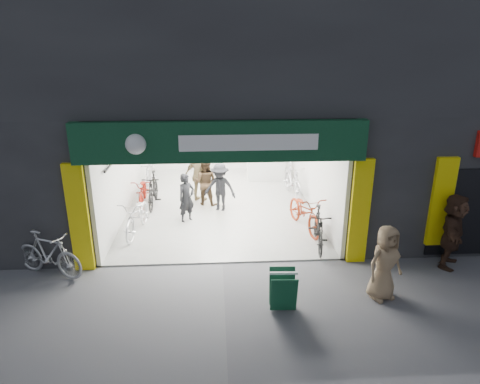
{
  "coord_description": "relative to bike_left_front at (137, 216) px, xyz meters",
  "views": [
    {
      "loc": [
        -0.14,
        -9.21,
        5.12
      ],
      "look_at": [
        0.51,
        1.5,
        1.3
      ],
      "focal_mm": 32.0,
      "sensor_mm": 36.0,
      "label": 1
    }
  ],
  "objects": [
    {
      "name": "bike_right_front",
      "position": [
        4.82,
        -1.18,
        0.01
      ],
      "size": [
        0.74,
        1.83,
        1.07
      ],
      "primitive_type": "imported",
      "rotation": [
        0.0,
        0.0,
        -0.14
      ],
      "color": "black",
      "rests_on": "ground"
    },
    {
      "name": "bike_left_front",
      "position": [
        0.0,
        0.0,
        0.0
      ],
      "size": [
        0.94,
        2.08,
        1.05
      ],
      "primitive_type": "imported",
      "rotation": [
        0.0,
        0.0,
        -0.12
      ],
      "color": "silver",
      "rests_on": "ground"
    },
    {
      "name": "sandwich_board",
      "position": [
        3.48,
        -3.81,
        -0.08
      ],
      "size": [
        0.55,
        0.56,
        0.81
      ],
      "rotation": [
        0.0,
        0.0,
        -0.05
      ],
      "color": "#104228",
      "rests_on": "ground"
    },
    {
      "name": "customer_b",
      "position": [
        1.86,
        2.07,
        0.26
      ],
      "size": [
        0.9,
        0.79,
        1.58
      ],
      "primitive_type": "imported",
      "rotation": [
        0.0,
        0.0,
        2.85
      ],
      "color": "#3C2B1B",
      "rests_on": "ground"
    },
    {
      "name": "ground",
      "position": [
        2.32,
        -1.89,
        -0.53
      ],
      "size": [
        60.0,
        60.0,
        0.0
      ],
      "primitive_type": "plane",
      "color": "#56565B",
      "rests_on": "ground"
    },
    {
      "name": "bike_left_midfront",
      "position": [
        0.16,
        2.06,
        0.03
      ],
      "size": [
        0.54,
        1.86,
        1.11
      ],
      "primitive_type": "imported",
      "rotation": [
        0.0,
        0.0,
        -0.01
      ],
      "color": "black",
      "rests_on": "ground"
    },
    {
      "name": "customer_a",
      "position": [
        1.32,
        0.71,
        0.22
      ],
      "size": [
        0.65,
        0.62,
        1.5
      ],
      "primitive_type": "imported",
      "rotation": [
        0.0,
        0.0,
        0.7
      ],
      "color": "black",
      "rests_on": "ground"
    },
    {
      "name": "building",
      "position": [
        3.23,
        3.09,
        3.79
      ],
      "size": [
        17.0,
        10.27,
        8.0
      ],
      "color": "#232326",
      "rests_on": "ground"
    },
    {
      "name": "bike_left_midback",
      "position": [
        -0.18,
        2.23,
        -0.06
      ],
      "size": [
        0.74,
        1.83,
        0.94
      ],
      "primitive_type": "imported",
      "rotation": [
        0.0,
        0.0,
        0.07
      ],
      "color": "maroon",
      "rests_on": "ground"
    },
    {
      "name": "bike_right_mid",
      "position": [
        4.69,
        -0.03,
        0.02
      ],
      "size": [
        1.13,
        2.17,
        1.09
      ],
      "primitive_type": "imported",
      "rotation": [
        0.0,
        0.0,
        0.21
      ],
      "color": "maroon",
      "rests_on": "ground"
    },
    {
      "name": "pedestrian_near",
      "position": [
        5.62,
        -3.53,
        0.29
      ],
      "size": [
        0.93,
        0.77,
        1.63
      ],
      "primitive_type": "imported",
      "rotation": [
        0.0,
        0.0,
        0.37
      ],
      "color": "#846A4D",
      "rests_on": "ground"
    },
    {
      "name": "bike_left_back",
      "position": [
        -0.18,
        3.95,
        -0.03
      ],
      "size": [
        0.64,
        1.7,
        1.0
      ],
      "primitive_type": "imported",
      "rotation": [
        0.0,
        0.0,
        -0.1
      ],
      "color": "#B3B3B8",
      "rests_on": "ground"
    },
    {
      "name": "pedestrian_far",
      "position": [
        7.72,
        -2.29,
        0.38
      ],
      "size": [
        1.41,
        1.68,
        1.82
      ],
      "primitive_type": "imported",
      "rotation": [
        0.0,
        0.0,
        0.95
      ],
      "color": "#352218",
      "rests_on": "ground"
    },
    {
      "name": "customer_d",
      "position": [
        1.67,
        2.4,
        0.37
      ],
      "size": [
        1.14,
        0.83,
        1.79
      ],
      "primitive_type": "imported",
      "rotation": [
        0.0,
        0.0,
        2.72
      ],
      "color": "#8E7A52",
      "rests_on": "ground"
    },
    {
      "name": "bike_right_back",
      "position": [
        4.82,
        2.71,
        0.07
      ],
      "size": [
        0.77,
        2.03,
        1.19
      ],
      "primitive_type": "imported",
      "rotation": [
        0.0,
        0.0,
        0.11
      ],
      "color": "silver",
      "rests_on": "ground"
    },
    {
      "name": "customer_c",
      "position": [
        2.32,
        1.5,
        0.26
      ],
      "size": [
        1.14,
        0.87,
        1.56
      ],
      "primitive_type": "imported",
      "rotation": [
        0.0,
        0.0,
        -0.33
      ],
      "color": "black",
      "rests_on": "ground"
    },
    {
      "name": "parked_bike",
      "position": [
        -1.63,
        -2.19,
        0.02
      ],
      "size": [
        1.86,
        1.2,
        1.09
      ],
      "primitive_type": "imported",
      "rotation": [
        0.0,
        0.0,
        1.16
      ],
      "color": "#BBBCC0",
      "rests_on": "ground"
    }
  ]
}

